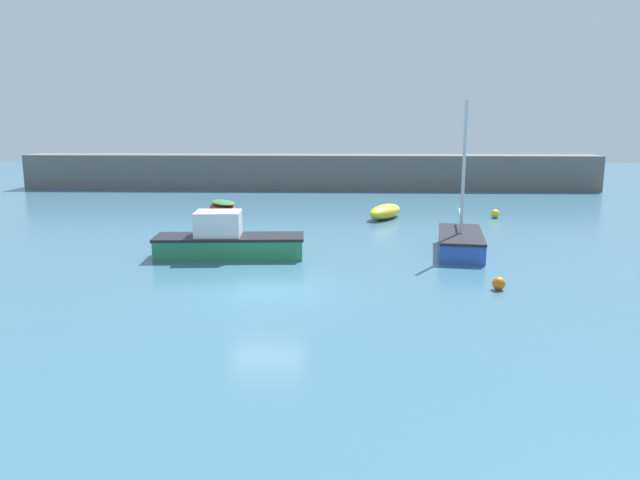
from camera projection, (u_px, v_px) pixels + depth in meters
The scene contains 8 objects.
ground_plane at pixel (266, 293), 21.39m from camera, with size 120.00×120.00×0.20m, color #38667F.
harbor_breakwater at pixel (310, 172), 50.96m from camera, with size 46.35×2.77×2.78m, color #66605B.
motorboat_grey_hull at pixel (227, 241), 26.28m from camera, with size 6.35×2.24×1.96m.
rowboat_white_midwater at pixel (385, 212), 36.22m from camera, with size 2.67×3.50×0.83m.
rowboat_with_red_cover at pixel (223, 207), 38.16m from camera, with size 2.63×3.18×0.79m.
sailboat_tall_mast at pixel (460, 242), 27.18m from camera, with size 2.54×5.11×6.54m.
mooring_buoy_yellow at pixel (495, 214), 36.50m from camera, with size 0.50×0.50×0.50m, color yellow.
mooring_buoy_orange at pixel (499, 283), 21.42m from camera, with size 0.45×0.45×0.45m, color orange.
Camera 1 is at (2.53, -20.55, 5.88)m, focal length 35.00 mm.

